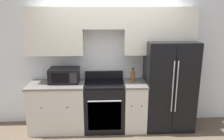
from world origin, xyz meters
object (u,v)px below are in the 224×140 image
object	(u,v)px
refrigerator	(168,84)
microwave	(64,75)
oven_range	(104,105)
bottle	(133,76)

from	to	relation	value
refrigerator	microwave	size ratio (longest dim) A/B	3.08
oven_range	microwave	xyz separation A→B (m)	(-0.75, 0.09, 0.59)
microwave	bottle	xyz separation A→B (m)	(1.30, -0.03, -0.03)
bottle	refrigerator	bearing A→B (deg)	1.19
refrigerator	microwave	world-z (taller)	refrigerator
oven_range	refrigerator	xyz separation A→B (m)	(1.24, 0.07, 0.38)
refrigerator	microwave	xyz separation A→B (m)	(-1.99, 0.01, 0.21)
oven_range	refrigerator	distance (m)	1.30
oven_range	refrigerator	size ratio (longest dim) A/B	0.64
bottle	oven_range	bearing A→B (deg)	-173.96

